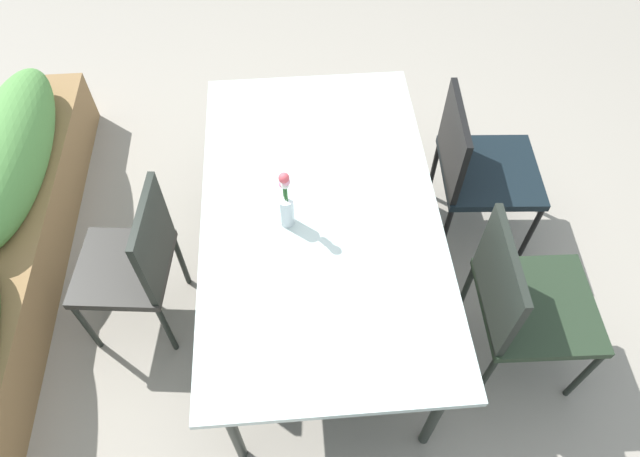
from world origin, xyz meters
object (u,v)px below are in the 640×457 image
object	(u,v)px
dining_table	(320,216)
chair_near_left	(524,300)
chair_far_side	(135,261)
chair_near_right	(477,165)
flower_vase	(286,203)

from	to	relation	value
dining_table	chair_near_left	distance (m)	0.93
chair_near_left	chair_far_side	world-z (taller)	chair_near_left
dining_table	chair_far_side	size ratio (longest dim) A/B	1.99
chair_near_left	chair_near_right	distance (m)	0.79
dining_table	chair_far_side	bearing A→B (deg)	92.70
chair_far_side	chair_near_left	bearing A→B (deg)	-95.57
chair_far_side	flower_vase	distance (m)	0.78
chair_near_left	chair_near_right	xyz separation A→B (m)	(0.79, -0.00, -0.02)
chair_far_side	flower_vase	bearing A→B (deg)	-84.92
chair_near_right	chair_near_left	bearing A→B (deg)	3.82
chair_near_right	dining_table	bearing A→B (deg)	-60.43
flower_vase	dining_table	bearing A→B (deg)	-68.84
chair_far_side	chair_near_right	bearing A→B (deg)	-68.88
dining_table	flower_vase	world-z (taller)	flower_vase
chair_far_side	flower_vase	world-z (taller)	flower_vase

